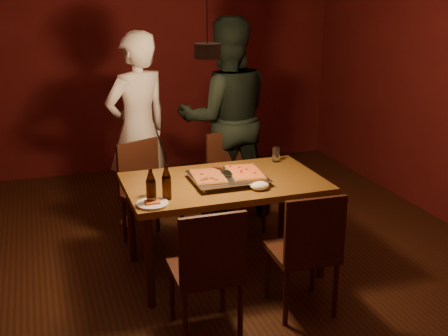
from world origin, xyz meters
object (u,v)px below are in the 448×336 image
object	(u,v)px
chair_near_left	(208,262)
beer_bottle_a	(151,186)
chair_near_right	(307,243)
dining_table	(224,189)
beer_bottle_b	(167,182)
chair_far_left	(146,183)
plate_slice	(152,204)
chair_far_right	(233,172)
pendant_lamp	(207,49)
pizza_tray	(228,179)
diner_white	(138,130)
diner_dark	(226,119)

from	to	relation	value
chair_near_left	beer_bottle_a	world-z (taller)	beer_bottle_a
chair_near_right	dining_table	bearing A→B (deg)	114.25
dining_table	beer_bottle_b	size ratio (longest dim) A/B	6.05
chair_far_left	plate_slice	world-z (taller)	chair_far_left
chair_far_right	pendant_lamp	xyz separation A→B (m)	(-0.52, -0.94, 1.22)
beer_bottle_a	pendant_lamp	xyz separation A→B (m)	(0.45, 0.14, 0.88)
chair_far_right	plate_slice	distance (m)	1.48
dining_table	chair_far_right	size ratio (longest dim) A/B	3.09
pizza_tray	pendant_lamp	distance (m)	1.01
chair_far_right	diner_white	world-z (taller)	diner_white
chair_far_left	diner_dark	size ratio (longest dim) A/B	0.29
chair_near_right	beer_bottle_b	bearing A→B (deg)	148.69
diner_white	diner_dark	size ratio (longest dim) A/B	0.94
chair_far_left	beer_bottle_b	distance (m)	1.03
chair_far_left	chair_far_right	xyz separation A→B (m)	(0.82, 0.05, 0.00)
dining_table	pizza_tray	world-z (taller)	pizza_tray
chair_near_right	beer_bottle_b	distance (m)	1.04
diner_dark	chair_near_left	bearing A→B (deg)	74.74
dining_table	diner_white	distance (m)	1.27
beer_bottle_a	diner_white	xyz separation A→B (m)	(0.19, 1.47, 0.02)
beer_bottle_a	plate_slice	bearing A→B (deg)	-90.73
chair_far_right	chair_near_right	xyz separation A→B (m)	(-0.03, -1.57, 0.00)
dining_table	diner_dark	bearing A→B (deg)	70.35
dining_table	chair_far_left	world-z (taller)	chair_far_left
beer_bottle_a	beer_bottle_b	distance (m)	0.13
chair_near_right	diner_white	distance (m)	2.14
chair_near_right	beer_bottle_b	size ratio (longest dim) A/B	1.96
chair_near_right	beer_bottle_b	world-z (taller)	beer_bottle_b
beer_bottle_b	chair_far_right	bearing A→B (deg)	50.21
dining_table	diner_dark	size ratio (longest dim) A/B	0.78
chair_far_right	diner_white	bearing A→B (deg)	-35.99
diner_white	pizza_tray	bearing A→B (deg)	87.03
chair_far_left	diner_dark	bearing A→B (deg)	-179.68
beer_bottle_a	diner_white	size ratio (longest dim) A/B	0.14
chair_near_left	pizza_tray	bearing A→B (deg)	64.16
chair_far_left	plate_slice	xyz separation A→B (m)	(-0.15, -1.05, 0.22)
chair_far_left	dining_table	bearing A→B (deg)	98.53
chair_near_left	chair_near_right	world-z (taller)	same
beer_bottle_b	diner_dark	distance (m)	1.65
chair_far_left	chair_near_right	distance (m)	1.72
pizza_tray	beer_bottle_b	world-z (taller)	beer_bottle_b
chair_far_right	chair_near_left	world-z (taller)	same
chair_far_left	chair_near_right	world-z (taller)	same
chair_far_right	chair_near_right	world-z (taller)	same
beer_bottle_b	dining_table	bearing A→B (deg)	26.06
chair_near_left	beer_bottle_a	size ratio (longest dim) A/B	1.91
chair_far_left	diner_dark	world-z (taller)	diner_dark
diner_white	pendant_lamp	xyz separation A→B (m)	(0.26, -1.34, 0.86)
pizza_tray	beer_bottle_b	distance (m)	0.57
chair_near_left	diner_white	size ratio (longest dim) A/B	0.27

